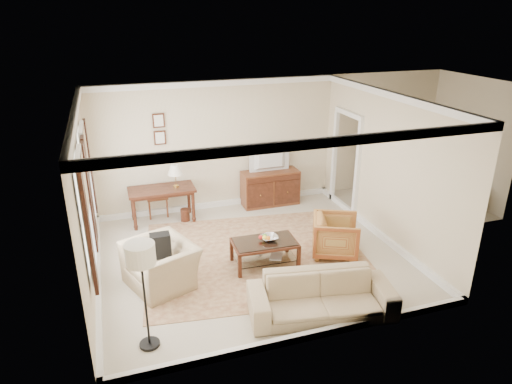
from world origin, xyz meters
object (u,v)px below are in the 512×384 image
writing_desk (162,193)px  sofa (322,290)px  sideboard (270,188)px  tv (271,153)px  club_armchair (160,258)px  coffee_table (265,247)px  striped_armchair (336,234)px

writing_desk → sofa: sofa is taller
sideboard → sofa: (-0.71, -4.21, 0.01)m
tv → club_armchair: bearing=42.2°
writing_desk → coffee_table: (1.47, -2.42, -0.28)m
tv → coffee_table: size_ratio=0.79×
sideboard → club_armchair: (-2.87, -2.63, 0.08)m
tv → club_armchair: (-2.87, -2.61, -0.78)m
tv → coffee_table: (-1.04, -2.57, -0.90)m
striped_armchair → club_armchair: size_ratio=0.74×
coffee_table → club_armchair: club_armchair is taller
sideboard → striped_armchair: (0.34, -2.63, 0.01)m
sideboard → coffee_table: sideboard is taller
writing_desk → coffee_table: writing_desk is taller
sideboard → club_armchair: club_armchair is taller
writing_desk → striped_armchair: striped_armchair is taller
coffee_table → striped_armchair: 1.38m
tv → sofa: size_ratio=0.42×
writing_desk → sofa: bearing=-66.0°
sofa → striped_armchair: bearing=66.6°
striped_armchair → club_armchair: (-3.21, 0.00, 0.07)m
club_armchair → sofa: (2.16, -1.58, -0.07)m
coffee_table → sofa: size_ratio=0.54×
striped_armchair → club_armchair: 3.21m
striped_armchair → coffee_table: bearing=113.1°
sideboard → tv: (0.00, -0.02, 0.86)m
sideboard → coffee_table: 2.79m
coffee_table → striped_armchair: size_ratio=1.38×
sofa → sideboard: bearing=90.6°
writing_desk → sideboard: (2.52, 0.16, -0.24)m
coffee_table → writing_desk: bearing=121.3°
coffee_table → club_armchair: size_ratio=1.02×
coffee_table → striped_armchair: (1.38, -0.04, 0.05)m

